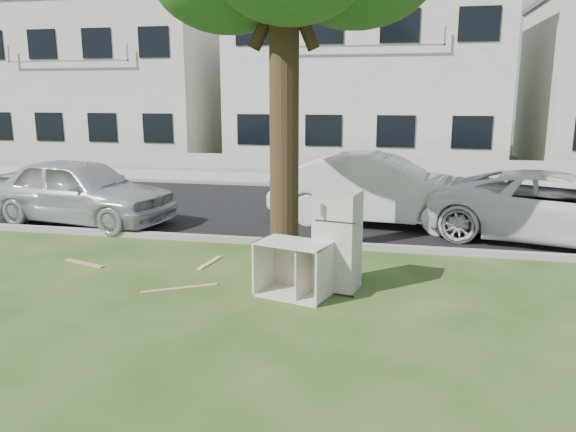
% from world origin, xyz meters
% --- Properties ---
extents(ground, '(120.00, 120.00, 0.00)m').
position_xyz_m(ground, '(0.00, 0.00, 0.00)').
color(ground, '#234016').
extents(road, '(120.00, 7.00, 0.01)m').
position_xyz_m(road, '(0.00, 6.00, 0.01)').
color(road, black).
rests_on(road, ground).
extents(kerb_near, '(120.00, 0.18, 0.12)m').
position_xyz_m(kerb_near, '(0.00, 2.45, 0.00)').
color(kerb_near, gray).
rests_on(kerb_near, ground).
extents(kerb_far, '(120.00, 0.18, 0.12)m').
position_xyz_m(kerb_far, '(0.00, 9.55, 0.00)').
color(kerb_far, gray).
rests_on(kerb_far, ground).
extents(sidewalk, '(120.00, 2.80, 0.01)m').
position_xyz_m(sidewalk, '(0.00, 11.00, 0.01)').
color(sidewalk, gray).
rests_on(sidewalk, ground).
extents(low_wall, '(120.00, 0.15, 0.70)m').
position_xyz_m(low_wall, '(0.00, 12.60, 0.35)').
color(low_wall, gray).
rests_on(low_wall, ground).
extents(townhouse_left, '(10.20, 8.16, 7.04)m').
position_xyz_m(townhouse_left, '(-12.00, 17.50, 3.52)').
color(townhouse_left, beige).
rests_on(townhouse_left, ground).
extents(townhouse_center, '(11.22, 8.16, 7.44)m').
position_xyz_m(townhouse_center, '(0.00, 17.50, 3.72)').
color(townhouse_center, silver).
rests_on(townhouse_center, ground).
extents(fridge, '(0.74, 0.70, 1.55)m').
position_xyz_m(fridge, '(0.80, 0.11, 0.77)').
color(fridge, silver).
rests_on(fridge, ground).
extents(cabinet, '(1.22, 0.94, 0.84)m').
position_xyz_m(cabinet, '(0.20, -0.31, 0.42)').
color(cabinet, silver).
rests_on(cabinet, ground).
extents(plank_a, '(1.07, 0.69, 0.02)m').
position_xyz_m(plank_a, '(-1.60, -0.43, 0.01)').
color(plank_a, tan).
rests_on(plank_a, ground).
extents(plank_b, '(0.92, 0.39, 0.02)m').
position_xyz_m(plank_b, '(-3.80, 0.48, 0.01)').
color(plank_b, tan).
rests_on(plank_b, ground).
extents(plank_c, '(0.20, 0.84, 0.02)m').
position_xyz_m(plank_c, '(-1.60, 0.98, 0.01)').
color(plank_c, tan).
rests_on(plank_c, ground).
extents(car_center, '(5.11, 2.24, 1.63)m').
position_xyz_m(car_center, '(1.21, 4.79, 0.82)').
color(car_center, silver).
rests_on(car_center, ground).
extents(car_right, '(5.57, 3.56, 1.43)m').
position_xyz_m(car_right, '(4.90, 3.92, 0.72)').
color(car_right, white).
rests_on(car_right, ground).
extents(car_left, '(4.78, 2.55, 1.55)m').
position_xyz_m(car_left, '(-5.64, 3.45, 0.77)').
color(car_left, '#B0B3B8').
rests_on(car_left, ground).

